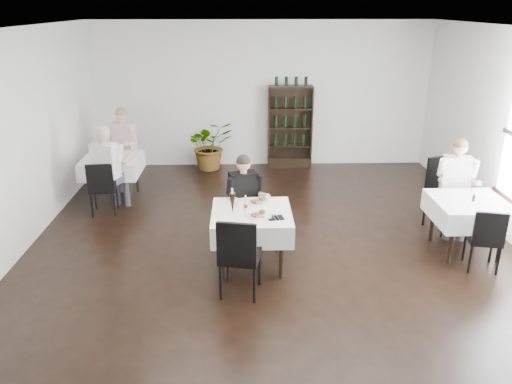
# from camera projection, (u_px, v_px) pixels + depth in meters

# --- Properties ---
(room_shell) EXTENTS (9.00, 9.00, 9.00)m
(room_shell) POSITION_uv_depth(u_px,v_px,m) (275.00, 157.00, 6.20)
(room_shell) COLOR black
(room_shell) RESTS_ON ground
(wine_shelf) EXTENTS (0.90, 0.28, 1.75)m
(wine_shelf) POSITION_uv_depth(u_px,v_px,m) (290.00, 128.00, 10.48)
(wine_shelf) COLOR black
(wine_shelf) RESTS_ON ground
(main_table) EXTENTS (1.03, 1.03, 0.77)m
(main_table) POSITION_uv_depth(u_px,v_px,m) (252.00, 222.00, 6.50)
(main_table) COLOR black
(main_table) RESTS_ON ground
(left_table) EXTENTS (0.98, 0.98, 0.77)m
(left_table) POSITION_uv_depth(u_px,v_px,m) (112.00, 166.00, 8.77)
(left_table) COLOR black
(left_table) RESTS_ON ground
(right_table) EXTENTS (0.98, 0.98, 0.77)m
(right_table) POSITION_uv_depth(u_px,v_px,m) (469.00, 211.00, 6.86)
(right_table) COLOR black
(right_table) RESTS_ON ground
(potted_tree) EXTENTS (1.15, 1.08, 1.04)m
(potted_tree) POSITION_uv_depth(u_px,v_px,m) (210.00, 145.00, 10.44)
(potted_tree) COLOR #2C6021
(potted_tree) RESTS_ON ground
(main_chair_far) EXTENTS (0.51, 0.52, 0.93)m
(main_chair_far) POSITION_uv_depth(u_px,v_px,m) (245.00, 210.00, 7.10)
(main_chair_far) COLOR black
(main_chair_far) RESTS_ON ground
(main_chair_near) EXTENTS (0.54, 0.54, 1.01)m
(main_chair_near) POSITION_uv_depth(u_px,v_px,m) (239.00, 253.00, 5.79)
(main_chair_near) COLOR black
(main_chair_near) RESTS_ON ground
(left_chair_far) EXTENTS (0.60, 0.60, 1.12)m
(left_chair_far) POSITION_uv_depth(u_px,v_px,m) (122.00, 151.00, 9.56)
(left_chair_far) COLOR black
(left_chair_far) RESTS_ON ground
(left_chair_near) EXTENTS (0.46, 0.46, 0.91)m
(left_chair_near) POSITION_uv_depth(u_px,v_px,m) (102.00, 185.00, 8.12)
(left_chair_near) COLOR black
(left_chair_near) RESTS_ON ground
(right_chair_far) EXTENTS (0.64, 0.65, 1.11)m
(right_chair_far) POSITION_uv_depth(u_px,v_px,m) (445.00, 188.00, 7.64)
(right_chair_far) COLOR black
(right_chair_far) RESTS_ON ground
(right_chair_near) EXTENTS (0.46, 0.47, 0.87)m
(right_chair_near) POSITION_uv_depth(u_px,v_px,m) (486.00, 236.00, 6.40)
(right_chair_near) COLOR black
(right_chair_near) RESTS_ON ground
(diner_main) EXTENTS (0.58, 0.62, 1.37)m
(diner_main) POSITION_uv_depth(u_px,v_px,m) (245.00, 195.00, 6.93)
(diner_main) COLOR #3C3C43
(diner_main) RESTS_ON ground
(diner_left_far) EXTENTS (0.65, 0.69, 1.51)m
(diner_left_far) POSITION_uv_depth(u_px,v_px,m) (122.00, 142.00, 9.31)
(diner_left_far) COLOR #3C3C43
(diner_left_far) RESTS_ON ground
(diner_left_near) EXTENTS (0.64, 0.68, 1.49)m
(diner_left_near) POSITION_uv_depth(u_px,v_px,m) (109.00, 162.00, 8.15)
(diner_left_near) COLOR #3C3C43
(diner_left_near) RESTS_ON ground
(diner_right_far) EXTENTS (0.60, 0.63, 1.46)m
(diner_right_far) POSITION_uv_depth(u_px,v_px,m) (457.00, 180.00, 7.38)
(diner_right_far) COLOR #3C3C43
(diner_right_far) RESTS_ON ground
(plate_far) EXTENTS (0.34, 0.34, 0.08)m
(plate_far) POSITION_uv_depth(u_px,v_px,m) (258.00, 202.00, 6.71)
(plate_far) COLOR white
(plate_far) RESTS_ON main_table
(plate_near) EXTENTS (0.35, 0.35, 0.08)m
(plate_near) POSITION_uv_depth(u_px,v_px,m) (259.00, 215.00, 6.29)
(plate_near) COLOR white
(plate_near) RESTS_ON main_table
(pilsner_dark) EXTENTS (0.08, 0.08, 0.34)m
(pilsner_dark) POSITION_uv_depth(u_px,v_px,m) (232.00, 203.00, 6.34)
(pilsner_dark) COLOR black
(pilsner_dark) RESTS_ON main_table
(pilsner_lager) EXTENTS (0.07, 0.07, 0.30)m
(pilsner_lager) POSITION_uv_depth(u_px,v_px,m) (233.00, 201.00, 6.46)
(pilsner_lager) COLOR gold
(pilsner_lager) RESTS_ON main_table
(coke_bottle) EXTENTS (0.06, 0.06, 0.22)m
(coke_bottle) POSITION_uv_depth(u_px,v_px,m) (246.00, 205.00, 6.43)
(coke_bottle) COLOR silver
(coke_bottle) RESTS_ON main_table
(napkin_cutlery) EXTENTS (0.22, 0.22, 0.02)m
(napkin_cutlery) POSITION_uv_depth(u_px,v_px,m) (275.00, 218.00, 6.24)
(napkin_cutlery) COLOR black
(napkin_cutlery) RESTS_ON main_table
(pepper_mill) EXTENTS (0.05, 0.05, 0.10)m
(pepper_mill) POSITION_uv_depth(u_px,v_px,m) (474.00, 198.00, 6.77)
(pepper_mill) COLOR black
(pepper_mill) RESTS_ON right_table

